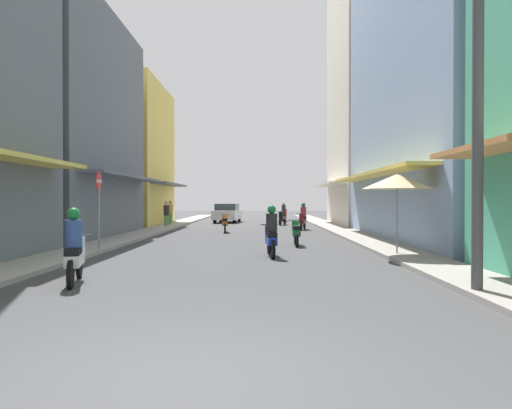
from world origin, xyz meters
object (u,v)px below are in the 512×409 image
(parked_car, at_px, (227,213))
(pedestrian_foreground, at_px, (166,214))
(motorbike_white, at_px, (75,250))
(motorbike_blue, at_px, (271,234))
(motorbike_black, at_px, (282,218))
(motorbike_green, at_px, (296,232))
(street_sign_no_entry, at_px, (99,201))
(motorbike_orange, at_px, (225,223))
(pedestrian_far, at_px, (170,213))
(motorbike_red, at_px, (284,213))
(motorbike_maroon, at_px, (303,218))
(utility_pole, at_px, (478,87))
(vendor_umbrella, at_px, (397,182))

(parked_car, relative_size, pedestrian_foreground, 2.54)
(motorbike_white, height_order, pedestrian_foreground, pedestrian_foreground)
(motorbike_white, bearing_deg, motorbike_blue, 46.84)
(motorbike_black, relative_size, pedestrian_foreground, 1.05)
(motorbike_green, bearing_deg, street_sign_no_entry, -159.10)
(motorbike_green, xyz_separation_m, street_sign_no_entry, (-6.63, -2.53, 1.21))
(motorbike_black, xyz_separation_m, motorbike_orange, (-3.42, -7.07, 0.00))
(motorbike_blue, distance_m, street_sign_no_entry, 5.74)
(parked_car, height_order, street_sign_no_entry, street_sign_no_entry)
(motorbike_orange, bearing_deg, motorbike_white, -97.61)
(motorbike_black, relative_size, street_sign_no_entry, 0.66)
(pedestrian_far, bearing_deg, pedestrian_foreground, -84.82)
(pedestrian_foreground, relative_size, street_sign_no_entry, 0.63)
(motorbike_red, relative_size, motorbike_maroon, 1.01)
(pedestrian_foreground, relative_size, pedestrian_far, 0.99)
(utility_pole, relative_size, street_sign_no_entry, 2.79)
(pedestrian_far, bearing_deg, motorbike_blue, -68.67)
(street_sign_no_entry, bearing_deg, motorbike_orange, 70.30)
(motorbike_black, relative_size, parked_car, 0.41)
(parked_car, bearing_deg, motorbike_orange, -86.43)
(motorbike_white, height_order, street_sign_no_entry, street_sign_no_entry)
(motorbike_blue, relative_size, motorbike_white, 1.02)
(motorbike_maroon, bearing_deg, motorbike_red, 92.83)
(street_sign_no_entry, bearing_deg, motorbike_white, -75.06)
(motorbike_white, bearing_deg, motorbike_red, 78.13)
(motorbike_blue, xyz_separation_m, motorbike_green, (1.03, 3.34, -0.20))
(pedestrian_foreground, height_order, utility_pole, utility_pole)
(pedestrian_far, distance_m, vendor_umbrella, 19.51)
(motorbike_red, relative_size, parked_car, 0.42)
(motorbike_white, xyz_separation_m, pedestrian_foreground, (-2.02, 18.63, 0.13))
(motorbike_blue, xyz_separation_m, vendor_umbrella, (3.80, -0.16, 1.59))
(motorbike_black, bearing_deg, pedestrian_far, -173.33)
(motorbike_blue, distance_m, motorbike_green, 3.51)
(utility_pole, bearing_deg, motorbike_orange, 110.18)
(motorbike_blue, distance_m, pedestrian_far, 17.61)
(pedestrian_foreground, xyz_separation_m, street_sign_no_entry, (0.61, -13.35, 0.88))
(motorbike_red, height_order, motorbike_orange, motorbike_red)
(motorbike_maroon, bearing_deg, utility_pole, -85.45)
(vendor_umbrella, bearing_deg, motorbike_green, 128.28)
(parked_car, distance_m, pedestrian_foreground, 7.59)
(motorbike_white, bearing_deg, pedestrian_foreground, 96.18)
(motorbike_white, distance_m, motorbike_green, 9.39)
(parked_car, relative_size, street_sign_no_entry, 1.60)
(motorbike_white, bearing_deg, motorbike_black, 76.10)
(motorbike_blue, relative_size, pedestrian_far, 1.07)
(motorbike_red, relative_size, pedestrian_foreground, 1.07)
(motorbike_blue, xyz_separation_m, street_sign_no_entry, (-5.59, 0.81, 1.01))
(motorbike_black, height_order, pedestrian_far, pedestrian_far)
(motorbike_maroon, xyz_separation_m, vendor_umbrella, (1.64, -12.59, 1.59))
(parked_car, bearing_deg, motorbike_white, -92.90)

